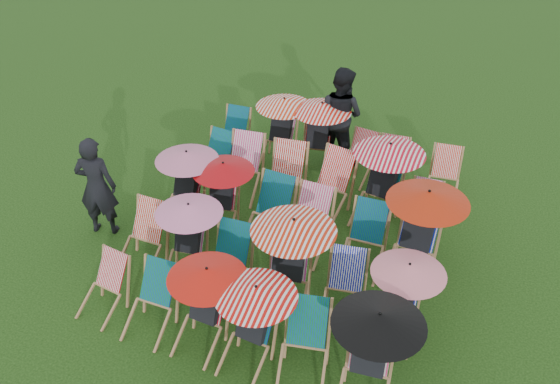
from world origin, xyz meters
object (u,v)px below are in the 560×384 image
at_px(person_left, 97,186).
at_px(person_rear, 340,115).
at_px(deckchair_5, 370,356).
at_px(deckchair_29, 444,176).
at_px(deckchair_0, 103,287).

relative_size(person_left, person_rear, 0.92).
bearing_deg(person_rear, deckchair_5, 128.71).
xyz_separation_m(deckchair_5, person_rear, (-1.96, 5.13, 0.25)).
xyz_separation_m(person_left, person_rear, (2.91, 3.58, 0.07)).
relative_size(deckchair_29, person_left, 0.48).
bearing_deg(deckchair_5, person_rear, 106.11).
relative_size(deckchair_5, person_rear, 0.70).
relative_size(deckchair_0, deckchair_5, 0.62).
bearing_deg(deckchair_29, deckchair_0, -135.96).
bearing_deg(deckchair_29, person_left, -153.71).
distance_m(deckchair_0, deckchair_29, 6.02).
distance_m(deckchair_29, person_left, 5.88).
xyz_separation_m(deckchair_0, person_left, (-1.07, 1.50, 0.47)).
relative_size(deckchair_29, person_rear, 0.45).
height_order(deckchair_29, person_left, person_left).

